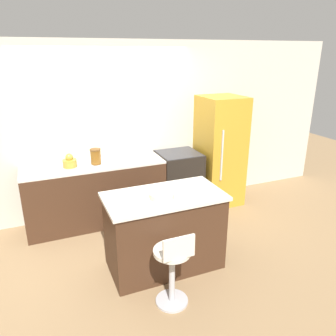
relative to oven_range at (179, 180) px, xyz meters
name	(u,v)px	position (x,y,z in m)	size (l,w,h in m)	color
ground_plane	(123,228)	(-1.03, -0.32, -0.46)	(14.00, 14.00, 0.00)	#8E704C
wall_back	(108,131)	(-1.03, 0.33, 0.84)	(8.00, 0.06, 2.60)	beige
back_counter	(96,194)	(-1.33, 0.00, 0.00)	(1.98, 0.61, 0.93)	#422819
kitchen_island	(164,231)	(-0.80, -1.37, 0.00)	(1.34, 0.72, 0.92)	#422819
oven_range	(179,180)	(0.00, 0.00, 0.00)	(0.65, 0.62, 0.93)	black
refrigerator	(220,151)	(0.72, -0.04, 0.42)	(0.65, 0.71, 1.77)	gold
stool_chair	(173,267)	(-0.96, -1.99, -0.03)	(0.37, 0.37, 0.85)	#B7B7BC
kettle	(70,162)	(-1.65, -0.02, 0.54)	(0.19, 0.19, 0.19)	#B29333
mixing_bowl	(134,156)	(-0.74, -0.02, 0.51)	(0.21, 0.21, 0.09)	white
canister_jar	(96,156)	(-1.30, -0.02, 0.57)	(0.15, 0.15, 0.21)	brown
fruit_bowl	(162,195)	(-0.85, -1.44, 0.49)	(0.27, 0.27, 0.06)	beige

